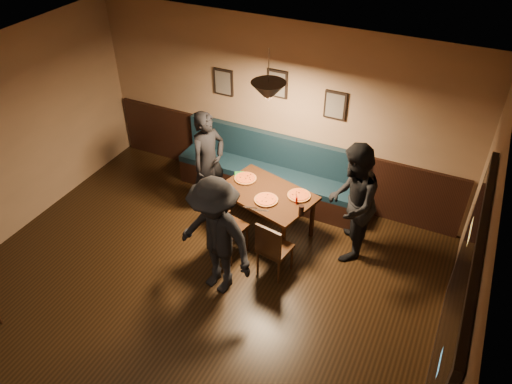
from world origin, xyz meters
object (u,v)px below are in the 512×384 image
diner_left (209,162)px  soda_glass (301,210)px  dining_table (266,212)px  tabasco_bottle (297,200)px  chair_near_left (228,226)px  diner_right (352,203)px  booth_bench (268,170)px  chair_near_right (275,247)px  diner_front (216,237)px

diner_left → soda_glass: 1.71m
dining_table → tabasco_bottle: 0.63m
soda_glass → tabasco_bottle: soda_glass is taller
dining_table → soda_glass: size_ratio=8.37×
chair_near_left → diner_right: size_ratio=0.56×
dining_table → soda_glass: soda_glass is taller
tabasco_bottle → dining_table: bearing=173.8°
chair_near_left → diner_right: diner_right is taller
booth_bench → dining_table: size_ratio=2.29×
dining_table → diner_left: 1.15m
dining_table → chair_near_left: (-0.28, -0.66, 0.14)m
dining_table → chair_near_right: 0.84m
chair_near_right → diner_right: (0.75, 0.79, 0.43)m
dining_table → diner_right: size_ratio=0.75×
chair_near_right → diner_front: diner_front is taller
booth_bench → dining_table: 0.89m
dining_table → diner_front: diner_front is taller
diner_left → diner_front: bearing=-129.5°
chair_near_right → diner_right: bearing=55.7°
chair_near_left → diner_left: diner_left is taller
tabasco_bottle → booth_bench: bearing=133.5°
chair_near_right → diner_front: size_ratio=0.52×
diner_left → diner_front: (0.93, -1.44, 0.02)m
booth_bench → tabasco_bottle: size_ratio=23.23×
diner_front → soda_glass: bearing=66.2°
booth_bench → soda_glass: (0.96, -1.06, 0.28)m
diner_left → diner_front: 1.71m
diner_left → diner_right: bearing=-74.7°
dining_table → diner_front: size_ratio=0.78×
diner_left → soda_glass: diner_left is taller
chair_near_left → tabasco_bottle: 1.00m
booth_bench → tabasco_bottle: bearing=-46.5°
chair_near_right → soda_glass: chair_near_right is taller
diner_right → tabasco_bottle: (-0.73, -0.13, -0.10)m
diner_right → tabasco_bottle: 0.75m
dining_table → tabasco_bottle: tabasco_bottle is taller
booth_bench → chair_near_right: booth_bench is taller
soda_glass → dining_table: bearing=157.9°
chair_near_left → diner_right: bearing=38.0°
dining_table → diner_front: bearing=-80.1°
dining_table → soda_glass: bearing=-7.5°
dining_table → tabasco_bottle: bearing=8.5°
chair_near_right → booth_bench: bearing=126.9°
dining_table → chair_near_left: bearing=-98.2°
diner_front → soda_glass: 1.25m
dining_table → diner_front: 1.36m
chair_near_right → chair_near_left: bearing=-174.7°
diner_right → chair_near_right: bearing=-51.7°
diner_front → booth_bench: bearing=108.1°
diner_right → soda_glass: 0.68m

